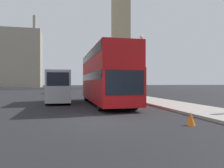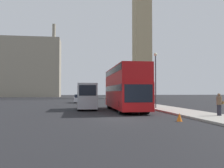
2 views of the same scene
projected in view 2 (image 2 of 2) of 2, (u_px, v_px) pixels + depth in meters
ground_plane at (119, 119)px, 17.20m from camera, size 300.00×300.00×0.00m
sidewalk_strip at (210, 117)px, 18.13m from camera, size 3.37×120.00×0.15m
building_block_distant at (23, 68)px, 96.04m from camera, size 28.52×10.51×27.50m
red_double_decker_bus at (125, 87)px, 25.12m from camera, size 2.62×11.38×4.32m
white_van at (87, 96)px, 26.42m from camera, size 1.96×5.17×2.76m
pedestrian at (219, 104)px, 18.26m from camera, size 0.52×0.36×1.63m
street_lamp at (156, 72)px, 27.39m from camera, size 0.36×0.36×6.07m
parked_sedan at (79, 99)px, 43.67m from camera, size 1.75×4.40×1.46m
traffic_cone at (179, 117)px, 15.91m from camera, size 0.36×0.36×0.55m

